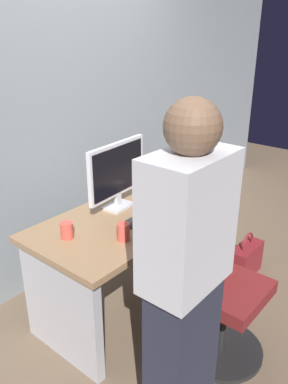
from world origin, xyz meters
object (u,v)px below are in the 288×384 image
at_px(keyboard, 151,215).
at_px(cup_near_keyboard, 123,232).
at_px(office_chair, 217,290).
at_px(mouse, 177,199).
at_px(book_stack, 161,179).
at_px(monitor, 117,172).
at_px(person_at_desk, 185,284).
at_px(desk, 138,239).
at_px(handbag, 246,260).
at_px(cup_by_monitor, 67,230).

distance_m(keyboard, cup_near_keyboard, 0.35).
distance_m(office_chair, keyboard, 0.62).
bearing_deg(mouse, keyboard, -178.24).
distance_m(cup_near_keyboard, book_stack, 0.86).
bearing_deg(keyboard, monitor, 97.11).
distance_m(office_chair, person_at_desk, 0.70).
bearing_deg(book_stack, cup_near_keyboard, -157.00).
relative_size(keyboard, book_stack, 2.13).
height_order(monitor, book_stack, monitor).
height_order(desk, handbag, desk).
bearing_deg(monitor, cup_by_monitor, -173.19).
distance_m(monitor, keyboard, 0.36).
bearing_deg(desk, book_stack, 18.74).
distance_m(monitor, mouse, 0.49).
bearing_deg(keyboard, mouse, 1.90).
bearing_deg(mouse, cup_by_monitor, 166.93).
xyz_separation_m(office_chair, monitor, (0.02, 0.81, 0.55)).
relative_size(keyboard, cup_near_keyboard, 4.18).
relative_size(office_chair, person_at_desk, 0.57).
height_order(desk, office_chair, office_chair).
relative_size(monitor, keyboard, 1.26).
bearing_deg(cup_near_keyboard, handbag, -13.55).
relative_size(desk, office_chair, 1.62).
xyz_separation_m(desk, cup_near_keyboard, (-0.35, -0.19, 0.27)).
height_order(monitor, keyboard, monitor).
bearing_deg(cup_by_monitor, monitor, 6.81).
relative_size(desk, person_at_desk, 0.93).
bearing_deg(handbag, keyboard, 157.06).
bearing_deg(keyboard, person_at_desk, -131.78).
bearing_deg(keyboard, handbag, -22.79).
distance_m(cup_near_keyboard, handbag, 1.34).
bearing_deg(book_stack, monitor, -179.31).
xyz_separation_m(person_at_desk, book_stack, (1.05, 0.94, -0.05)).
bearing_deg(mouse, book_stack, 61.63).
distance_m(cup_by_monitor, handbag, 1.58).
xyz_separation_m(book_stack, handbag, (0.35, -0.61, -0.65)).
bearing_deg(office_chair, handbag, 13.29).
relative_size(office_chair, monitor, 1.74).
bearing_deg(monitor, mouse, -36.73).
distance_m(person_at_desk, mouse, 1.14).
height_order(cup_by_monitor, handbag, cup_by_monitor).
bearing_deg(mouse, monitor, 143.27).
distance_m(office_chair, cup_near_keyboard, 0.66).
distance_m(keyboard, book_stack, 0.53).
height_order(mouse, handbag, mouse).
xyz_separation_m(monitor, book_stack, (0.48, 0.01, -0.19)).
height_order(office_chair, handbag, office_chair).
relative_size(cup_near_keyboard, book_stack, 0.51).
distance_m(monitor, cup_near_keyboard, 0.49).
relative_size(desk, mouse, 15.19).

